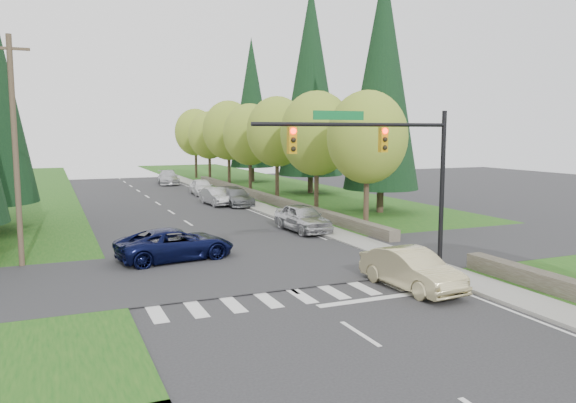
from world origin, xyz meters
TOP-DOWN VIEW (x-y plane):
  - ground at (0.00, 0.00)m, footprint 120.00×120.00m
  - grass_east at (13.00, 20.00)m, footprint 14.00×110.00m
  - cross_street at (0.00, 8.00)m, footprint 120.00×8.00m
  - sidewalk_east at (6.90, 22.00)m, footprint 1.80×80.00m
  - curb_east at (6.05, 22.00)m, footprint 0.20×80.00m
  - stone_wall_north at (8.60, 30.00)m, footprint 0.70×40.00m
  - traffic_signal at (4.37, 4.50)m, footprint 8.70×0.37m
  - utility_pole at (-9.50, 12.00)m, footprint 1.60×0.24m
  - decid_tree_0 at (9.20, 14.00)m, footprint 4.80×4.80m
  - decid_tree_1 at (9.30, 21.00)m, footprint 5.20×5.20m
  - decid_tree_2 at (9.10, 28.00)m, footprint 5.00×5.00m
  - decid_tree_3 at (9.20, 35.00)m, footprint 5.00×5.00m
  - decid_tree_4 at (9.30, 42.00)m, footprint 5.40×5.40m
  - decid_tree_5 at (9.10, 49.00)m, footprint 4.80×4.80m
  - decid_tree_6 at (9.20, 56.00)m, footprint 5.20×5.20m
  - conifer_e_a at (14.00, 20.00)m, footprint 5.44×5.44m
  - conifer_e_b at (15.00, 34.00)m, footprint 6.12×6.12m
  - conifer_e_c at (14.00, 48.00)m, footprint 5.10×5.10m
  - sedan_champagne at (4.21, 2.38)m, footprint 1.99×4.73m
  - suv_navy at (-2.98, 10.67)m, footprint 5.73×3.26m
  - parked_car_a at (5.60, 15.28)m, footprint 2.17×4.89m
  - parked_car_b at (5.60, 28.17)m, footprint 2.01×4.87m
  - parked_car_c at (4.20, 29.09)m, footprint 1.88×4.37m
  - parked_car_d at (4.99, 36.83)m, footprint 2.05×4.58m
  - parked_car_e at (4.20, 48.82)m, footprint 2.71×5.49m

SIDE VIEW (x-z plane):
  - ground at x=0.00m, z-range 0.00..0.00m
  - cross_street at x=0.00m, z-range -0.05..0.05m
  - grass_east at x=13.00m, z-range 0.00..0.06m
  - sidewalk_east at x=6.90m, z-range 0.00..0.13m
  - curb_east at x=6.05m, z-range 0.00..0.13m
  - stone_wall_north at x=8.60m, z-range 0.00..0.70m
  - parked_car_c at x=4.20m, z-range 0.00..1.40m
  - parked_car_b at x=5.60m, z-range 0.00..1.41m
  - suv_navy at x=-2.98m, z-range 0.00..1.51m
  - sedan_champagne at x=4.21m, z-range 0.00..1.52m
  - parked_car_d at x=4.99m, z-range 0.00..1.53m
  - parked_car_e at x=4.20m, z-range 0.00..1.53m
  - parked_car_a at x=5.60m, z-range 0.00..1.64m
  - traffic_signal at x=4.37m, z-range 1.58..8.38m
  - utility_pole at x=-9.50m, z-range 0.14..10.14m
  - decid_tree_5 at x=9.10m, z-range 1.38..9.68m
  - decid_tree_0 at x=9.20m, z-range 1.41..9.78m
  - decid_tree_3 at x=9.20m, z-range 1.39..9.94m
  - decid_tree_1 at x=9.30m, z-range 1.40..10.20m
  - decid_tree_6 at x=9.20m, z-range 1.43..10.30m
  - decid_tree_2 at x=9.10m, z-range 1.52..10.34m
  - decid_tree_4 at x=9.30m, z-range 1.47..10.65m
  - conifer_e_c at x=14.00m, z-range 0.89..17.69m
  - conifer_e_a at x=14.00m, z-range 0.89..18.69m
  - conifer_e_b at x=15.00m, z-range 0.89..20.69m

